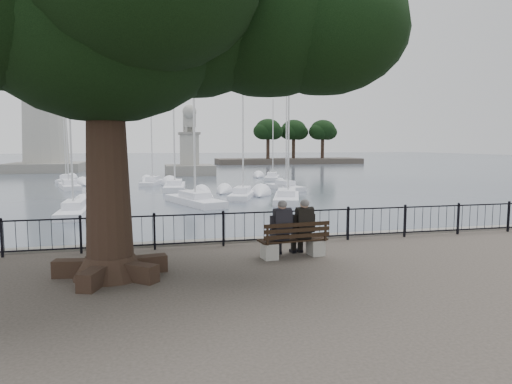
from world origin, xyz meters
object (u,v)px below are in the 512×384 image
object	(u,v)px
person_right	(302,229)
lighthouse	(43,82)
tree	(143,4)
bench	(294,245)
person_left	(280,231)
lion_monument	(189,157)

from	to	relation	value
person_right	lighthouse	size ratio (longest dim) A/B	0.05
tree	person_right	bearing A→B (deg)	10.51
lighthouse	bench	bearing A→B (deg)	-73.09
tree	lighthouse	world-z (taller)	lighthouse
person_left	lion_monument	distance (m)	49.15
person_left	lighthouse	distance (m)	64.86
person_left	tree	xyz separation A→B (m)	(-3.41, -0.69, 5.43)
bench	lighthouse	size ratio (longest dim) A/B	0.06
tree	lion_monument	distance (m)	50.30
person_left	tree	world-z (taller)	tree
bench	lion_monument	distance (m)	49.21
bench	person_left	xyz separation A→B (m)	(-0.36, 0.07, 0.38)
bench	person_right	distance (m)	0.49
bench	person_right	world-z (taller)	person_right
bench	person_left	world-z (taller)	person_left
bench	lion_monument	bearing A→B (deg)	88.40
person_left	lighthouse	bearing A→B (deg)	106.63
bench	person_left	distance (m)	0.52
person_right	lighthouse	xyz separation A→B (m)	(-18.91, 61.12, 11.36)
person_right	lion_monument	bearing A→B (deg)	88.73
bench	tree	size ratio (longest dim) A/B	0.17
lion_monument	bench	bearing A→B (deg)	-91.60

